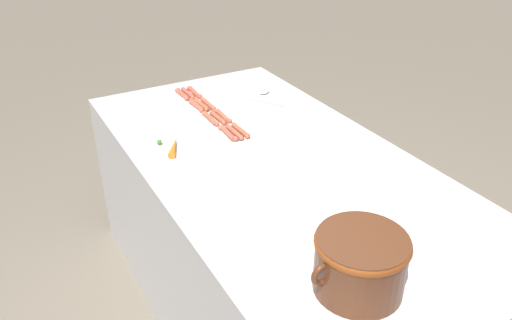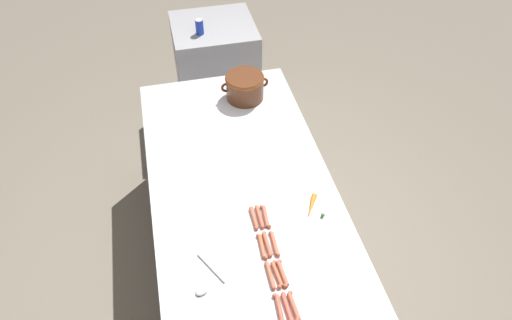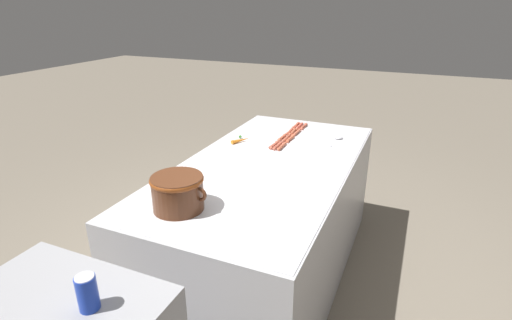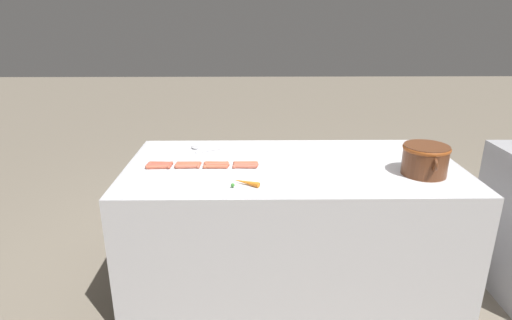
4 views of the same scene
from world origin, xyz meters
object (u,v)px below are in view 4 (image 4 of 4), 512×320
Objects in this scene: hot_dog_1 at (189,163)px; carrot at (245,182)px; hot_dog_6 at (217,165)px; hot_dog_7 at (246,165)px; hot_dog_0 at (161,163)px; hot_dog_2 at (216,163)px; serving_spoon at (200,148)px; hot_dog_9 at (187,167)px; bean_pot at (425,158)px; hot_dog_10 at (215,167)px; hot_dog_8 at (158,167)px; hot_dog_3 at (246,163)px; hot_dog_5 at (188,165)px; hot_dog_11 at (245,166)px; hot_dog_4 at (159,165)px.

carrot reaches higher than hot_dog_1.
hot_dog_7 is (0.00, 0.19, 0.00)m from hot_dog_6.
hot_dog_2 is (0.00, 0.36, 0.00)m from hot_dog_0.
hot_dog_9 is at bearing -5.60° from serving_spoon.
bean_pot is at bearing 82.83° from hot_dog_1.
hot_dog_10 is at bearing 0.40° from hot_dog_2.
hot_dog_6 and hot_dog_8 have the same top height.
hot_dog_3 is 1.00× the size of hot_dog_5.
bean_pot reaches higher than hot_dog_1.
carrot is at bearing 50.57° from hot_dog_5.
hot_dog_6 is 0.19m from hot_dog_7.
hot_dog_11 is 0.48× the size of bean_pot.
hot_dog_0 and hot_dog_9 have the same top height.
carrot is (0.16, -1.09, -0.09)m from bean_pot.
carrot is (0.66, 0.33, 0.01)m from serving_spoon.
hot_dog_8 is 0.55m from hot_dog_11.
hot_dog_5 is 0.36m from serving_spoon.
hot_dog_10 is (0.00, 0.18, 0.00)m from hot_dog_9.
hot_dog_8 is 0.65× the size of serving_spoon.
hot_dog_3 is at bearing 45.77° from serving_spoon.
hot_dog_11 is at bearing 40.22° from serving_spoon.
hot_dog_0 is at bearing -109.91° from hot_dog_9.
hot_dog_1 is 1.00× the size of hot_dog_11.
hot_dog_5 and hot_dog_9 have the same top height.
hot_dog_6 is at bearing -96.83° from bean_pot.
carrot is at bearing 0.08° from hot_dog_3.
hot_dog_3 is 0.19m from hot_dog_6.
hot_dog_2 is 1.29m from bean_pot.
hot_dog_9 is at bearing 81.31° from hot_dog_4.
hot_dog_5 is at bearing -89.76° from hot_dog_7.
bean_pot is (0.15, 1.46, 0.09)m from hot_dog_5.
hot_dog_1 is at bearing -110.96° from hot_dog_10.
hot_dog_0 is 1.00× the size of hot_dog_10.
hot_dog_3 is 0.48× the size of bean_pot.
serving_spoon is at bearing -157.17° from hot_dog_6.
hot_dog_10 is (0.03, -0.19, 0.00)m from hot_dog_7.
hot_dog_4 reaches higher than serving_spoon.
hot_dog_11 is at bearing 85.22° from hot_dog_5.
hot_dog_0 reaches higher than serving_spoon.
hot_dog_1 and hot_dog_4 have the same top height.
hot_dog_6 is (-0.00, 0.19, 0.00)m from hot_dog_5.
hot_dog_0 is 0.37m from hot_dog_6.
hot_dog_2 and hot_dog_7 have the same top height.
hot_dog_5 is (0.03, -0.37, 0.00)m from hot_dog_3.
hot_dog_10 is at bearing 79.04° from hot_dog_0.
hot_dog_0 is at bearing -95.08° from hot_dog_6.
hot_dog_6 and hot_dog_9 have the same top height.
hot_dog_7 is (0.03, 0.00, 0.00)m from hot_dog_3.
carrot is at bearing -81.83° from bean_pot.
hot_dog_5 is 0.98× the size of carrot.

